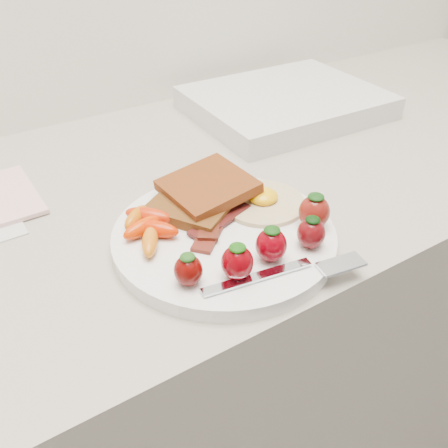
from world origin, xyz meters
TOP-DOWN VIEW (x-y plane):
  - counter at (0.00, 1.70)m, footprint 2.00×0.60m
  - plate at (-0.00, 1.54)m, footprint 0.27×0.27m
  - toast_lower at (-0.01, 1.60)m, footprint 0.13×0.13m
  - toast_upper at (0.02, 1.61)m, footprint 0.11×0.11m
  - fried_egg at (0.07, 1.57)m, footprint 0.13×0.13m
  - bacon_strips at (-0.01, 1.56)m, footprint 0.11×0.10m
  - baby_carrots at (-0.08, 1.59)m, footprint 0.07×0.11m
  - strawberries at (0.02, 1.48)m, footprint 0.21×0.06m
  - fork at (0.02, 1.44)m, footprint 0.18×0.06m
  - appliance at (0.31, 1.82)m, footprint 0.34×0.28m

SIDE VIEW (x-z plane):
  - counter at x=0.00m, z-range 0.00..0.90m
  - plate at x=0.00m, z-range 0.90..0.92m
  - appliance at x=0.31m, z-range 0.90..0.94m
  - fork at x=0.02m, z-range 0.92..0.92m
  - bacon_strips at x=-0.01m, z-range 0.92..0.93m
  - fried_egg at x=0.07m, z-range 0.91..0.93m
  - toast_lower at x=-0.01m, z-range 0.92..0.93m
  - baby_carrots at x=-0.08m, z-range 0.92..0.94m
  - strawberries at x=0.02m, z-range 0.92..0.96m
  - toast_upper at x=0.02m, z-range 0.93..0.95m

